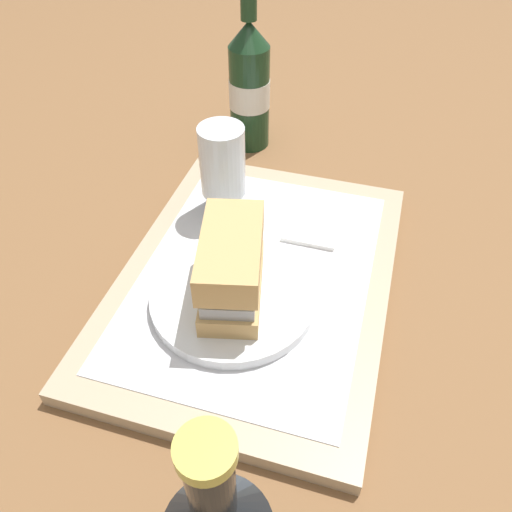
{
  "coord_description": "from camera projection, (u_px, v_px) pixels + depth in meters",
  "views": [
    {
      "loc": [
        -0.41,
        -0.12,
        0.47
      ],
      "look_at": [
        0.0,
        0.0,
        0.05
      ],
      "focal_mm": 35.74,
      "sensor_mm": 36.0,
      "label": 1
    }
  ],
  "objects": [
    {
      "name": "placemat",
      "position": [
        256.0,
        273.0,
        0.62
      ],
      "size": [
        0.38,
        0.27,
        0.0
      ],
      "primitive_type": "cube",
      "color": "silver",
      "rests_on": "tray"
    },
    {
      "name": "napkin_folded",
      "position": [
        314.0,
        223.0,
        0.68
      ],
      "size": [
        0.09,
        0.07,
        0.01
      ],
      "primitive_type": "cube",
      "color": "white",
      "rests_on": "placemat"
    },
    {
      "name": "ground_plane",
      "position": [
        256.0,
        285.0,
        0.64
      ],
      "size": [
        3.0,
        3.0,
        0.0
      ],
      "primitive_type": "plane",
      "color": "brown"
    },
    {
      "name": "tray",
      "position": [
        256.0,
        279.0,
        0.63
      ],
      "size": [
        0.44,
        0.32,
        0.02
      ],
      "primitive_type": "cube",
      "color": "tan",
      "rests_on": "ground_plane"
    },
    {
      "name": "plate",
      "position": [
        233.0,
        297.0,
        0.58
      ],
      "size": [
        0.19,
        0.19,
        0.01
      ],
      "primitive_type": "cylinder",
      "color": "white",
      "rests_on": "placemat"
    },
    {
      "name": "beer_glass",
      "position": [
        223.0,
        168.0,
        0.67
      ],
      "size": [
        0.06,
        0.06,
        0.12
      ],
      "color": "silver",
      "rests_on": "placemat"
    },
    {
      "name": "beer_bottle",
      "position": [
        249.0,
        85.0,
        0.8
      ],
      "size": [
        0.07,
        0.07,
        0.27
      ],
      "color": "#19381E",
      "rests_on": "ground_plane"
    },
    {
      "name": "sandwich",
      "position": [
        232.0,
        264.0,
        0.55
      ],
      "size": [
        0.14,
        0.09,
        0.08
      ],
      "rotation": [
        0.0,
        0.0,
        0.23
      ],
      "color": "tan",
      "rests_on": "plate"
    }
  ]
}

